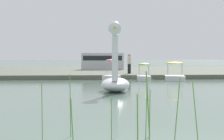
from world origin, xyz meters
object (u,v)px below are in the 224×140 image
object	(u,v)px
swan_boat	(115,78)
person_on_path	(129,63)
pedal_boat_yellow	(175,75)
parked_van	(103,61)
pedal_boat_pink	(112,75)
pedal_boat_lime	(144,75)

from	to	relation	value
swan_boat	person_on_path	bearing A→B (deg)	79.54
pedal_boat_yellow	person_on_path	size ratio (longest dim) A/B	1.44
swan_boat	pedal_boat_yellow	distance (m)	11.21
pedal_boat_yellow	parked_van	bearing A→B (deg)	106.11
pedal_boat_yellow	person_on_path	bearing A→B (deg)	124.29
pedal_boat_pink	pedal_boat_yellow	bearing A→B (deg)	2.07
swan_boat	pedal_boat_pink	bearing A→B (deg)	86.04
pedal_boat_lime	pedal_boat_pink	bearing A→B (deg)	-175.76
person_on_path	parked_van	world-z (taller)	parked_van
pedal_boat_yellow	parked_van	xyz separation A→B (m)	(-4.51, 15.61, 0.94)
person_on_path	pedal_boat_pink	bearing A→B (deg)	-113.22
pedal_boat_pink	parked_van	size ratio (longest dim) A/B	0.44
person_on_path	parked_van	size ratio (longest dim) A/B	0.36
swan_boat	pedal_boat_lime	size ratio (longest dim) A/B	1.84
pedal_boat_pink	person_on_path	size ratio (longest dim) A/B	1.23
pedal_boat_lime	pedal_boat_pink	xyz separation A→B (m)	(-2.49, -0.18, 0.01)
swan_boat	pedal_boat_yellow	world-z (taller)	swan_boat
pedal_boat_yellow	pedal_boat_lime	distance (m)	2.40
pedal_boat_yellow	person_on_path	xyz separation A→B (m)	(-2.96, 4.34, 0.85)
swan_boat	parked_van	distance (m)	25.38
pedal_boat_lime	person_on_path	distance (m)	4.45
person_on_path	pedal_boat_lime	bearing A→B (deg)	-82.69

